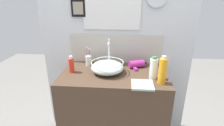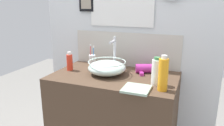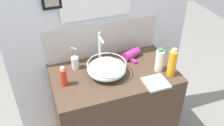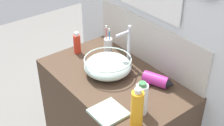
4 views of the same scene
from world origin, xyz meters
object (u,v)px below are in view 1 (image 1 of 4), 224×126
object	(u,v)px
hair_drier	(138,64)
spray_bottle	(163,71)
faucet	(109,51)
soap_dispenser	(71,65)
glass_bowl_sink	(107,67)
shampoo_bottle	(153,68)
hand_towel	(142,85)
toothbrush_cup	(89,60)

from	to	relation	value
hair_drier	spray_bottle	size ratio (longest dim) A/B	0.87
faucet	soap_dispenser	world-z (taller)	faucet
glass_bowl_sink	spray_bottle	size ratio (longest dim) A/B	1.28
hair_drier	soap_dispenser	size ratio (longest dim) A/B	1.29
glass_bowl_sink	soap_dispenser	size ratio (longest dim) A/B	1.90
soap_dispenser	shampoo_bottle	size ratio (longest dim) A/B	0.80
glass_bowl_sink	soap_dispenser	xyz separation A→B (m)	(-0.34, -0.02, 0.02)
soap_dispenser	shampoo_bottle	distance (m)	0.76
hair_drier	glass_bowl_sink	bearing A→B (deg)	-152.34
soap_dispenser	shampoo_bottle	bearing A→B (deg)	-5.62
hair_drier	hand_towel	bearing A→B (deg)	-87.29
hair_drier	spray_bottle	world-z (taller)	spray_bottle
faucet	spray_bottle	xyz separation A→B (m)	(0.47, -0.34, -0.05)
soap_dispenser	glass_bowl_sink	bearing A→B (deg)	2.87
hand_towel	toothbrush_cup	bearing A→B (deg)	142.68
faucet	shampoo_bottle	xyz separation A→B (m)	(0.41, -0.25, -0.07)
faucet	toothbrush_cup	size ratio (longest dim) A/B	1.40
glass_bowl_sink	faucet	xyz separation A→B (m)	(0.00, 0.16, 0.11)
glass_bowl_sink	hand_towel	distance (m)	0.40
faucet	hand_towel	world-z (taller)	faucet
shampoo_bottle	hand_towel	bearing A→B (deg)	-124.49
hand_towel	soap_dispenser	bearing A→B (deg)	161.32
soap_dispenser	hand_towel	bearing A→B (deg)	-18.68
faucet	hair_drier	distance (m)	0.32
hair_drier	hand_towel	xyz separation A→B (m)	(0.02, -0.39, -0.03)
hair_drier	hand_towel	size ratio (longest dim) A/B	1.18
spray_bottle	hand_towel	size ratio (longest dim) A/B	1.35
glass_bowl_sink	shampoo_bottle	world-z (taller)	shampoo_bottle
soap_dispenser	spray_bottle	bearing A→B (deg)	-11.28
toothbrush_cup	hand_towel	size ratio (longest dim) A/B	1.15
glass_bowl_sink	hand_towel	size ratio (longest dim) A/B	1.72
spray_bottle	shampoo_bottle	xyz separation A→B (m)	(-0.06, 0.09, -0.02)
hand_towel	faucet	bearing A→B (deg)	128.08
soap_dispenser	hand_towel	distance (m)	0.69
shampoo_bottle	hand_towel	xyz separation A→B (m)	(-0.10, -0.15, -0.09)
hair_drier	soap_dispenser	xyz separation A→B (m)	(-0.64, -0.17, 0.04)
hair_drier	soap_dispenser	distance (m)	0.66
faucet	hair_drier	bearing A→B (deg)	-1.26
shampoo_bottle	hand_towel	world-z (taller)	shampoo_bottle
hair_drier	shampoo_bottle	xyz separation A→B (m)	(0.12, -0.25, 0.06)
toothbrush_cup	soap_dispenser	size ratio (longest dim) A/B	1.27
toothbrush_cup	hand_towel	distance (m)	0.67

